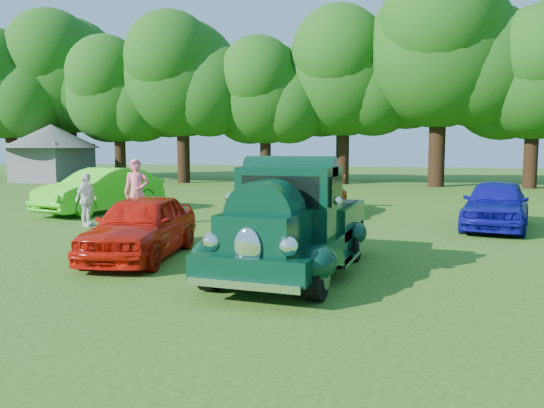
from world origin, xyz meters
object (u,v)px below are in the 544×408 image
(back_car_blue, at_px, (496,204))
(spectator_white, at_px, (86,200))
(back_car_lime, at_px, (101,190))
(back_car_black, at_px, (271,194))
(gazebo, at_px, (52,146))
(red_convertible, at_px, (141,226))
(back_car_orange, at_px, (315,196))
(spectator_grey, at_px, (246,201))
(spectator_pink, at_px, (137,193))
(hero_pickup, at_px, (294,227))

(back_car_blue, bearing_deg, spectator_white, -156.02)
(back_car_lime, relative_size, back_car_black, 1.09)
(back_car_lime, relative_size, gazebo, 0.74)
(red_convertible, distance_m, back_car_orange, 8.12)
(red_convertible, relative_size, back_car_blue, 0.94)
(back_car_orange, bearing_deg, red_convertible, -107.44)
(back_car_blue, distance_m, spectator_grey, 7.02)
(back_car_black, xyz_separation_m, spectator_grey, (1.31, -5.66, 0.31))
(back_car_black, xyz_separation_m, spectator_white, (-3.74, -5.41, 0.17))
(back_car_blue, height_order, spectator_pink, spectator_pink)
(red_convertible, distance_m, back_car_blue, 9.73)
(spectator_pink, bearing_deg, red_convertible, -89.28)
(back_car_blue, xyz_separation_m, spectator_white, (-11.10, -3.30, 0.08))
(spectator_grey, bearing_deg, spectator_white, -128.30)
(hero_pickup, bearing_deg, back_car_orange, 101.74)
(back_car_lime, height_order, back_car_orange, back_car_lime)
(back_car_black, bearing_deg, hero_pickup, -87.27)
(hero_pickup, height_order, spectator_grey, hero_pickup)
(spectator_white, bearing_deg, back_car_orange, -52.77)
(back_car_orange, height_order, spectator_grey, spectator_grey)
(back_car_black, height_order, back_car_orange, back_car_orange)
(hero_pickup, height_order, gazebo, gazebo)
(back_car_blue, bearing_deg, hero_pickup, -111.71)
(back_car_blue, bearing_deg, red_convertible, -129.67)
(spectator_grey, relative_size, gazebo, 0.28)
(back_car_lime, bearing_deg, hero_pickup, -24.72)
(back_car_lime, height_order, back_car_black, back_car_lime)
(hero_pickup, distance_m, red_convertible, 3.33)
(gazebo, bearing_deg, spectator_pink, -43.16)
(back_car_black, relative_size, back_car_blue, 1.07)
(spectator_grey, xyz_separation_m, spectator_white, (-5.05, 0.25, -0.14))
(spectator_grey, distance_m, gazebo, 27.17)
(hero_pickup, bearing_deg, red_convertible, 176.23)
(spectator_pink, height_order, spectator_white, spectator_pink)
(back_car_orange, distance_m, gazebo, 24.88)
(hero_pickup, xyz_separation_m, back_car_black, (-3.55, 8.95, -0.22))
(back_car_orange, distance_m, spectator_grey, 4.92)
(spectator_pink, bearing_deg, gazebo, 103.18)
(back_car_lime, height_order, back_car_blue, back_car_lime)
(back_car_lime, xyz_separation_m, spectator_white, (1.67, -2.93, -0.01))
(spectator_grey, bearing_deg, hero_pickup, -1.33)
(hero_pickup, relative_size, gazebo, 0.76)
(back_car_lime, bearing_deg, spectator_pink, -27.57)
(back_car_black, bearing_deg, red_convertible, -107.35)
(back_car_black, relative_size, spectator_white, 2.82)
(spectator_grey, bearing_deg, back_car_black, 157.56)
(red_convertible, distance_m, back_car_lime, 8.43)
(back_car_orange, xyz_separation_m, spectator_white, (-5.59, -4.64, 0.11))
(red_convertible, height_order, spectator_white, spectator_white)
(spectator_pink, distance_m, gazebo, 23.89)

